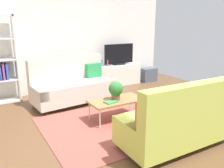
{
  "coord_description": "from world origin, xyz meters",
  "views": [
    {
      "loc": [
        -2.27,
        -3.65,
        1.93
      ],
      "look_at": [
        0.16,
        0.49,
        0.65
      ],
      "focal_mm": 37.49,
      "sensor_mm": 36.0,
      "label": 1
    }
  ],
  "objects_px": {
    "couch_beige": "(72,85)",
    "tv_console": "(118,75)",
    "potted_plant": "(116,90)",
    "table_book_0": "(111,102)",
    "couch_green": "(180,120)",
    "bottle_0": "(108,63)",
    "tv": "(119,55)",
    "coffee_table": "(117,101)",
    "vase_0": "(101,63)",
    "storage_trunk": "(148,74)"
  },
  "relations": [
    {
      "from": "couch_beige",
      "to": "tv_console",
      "type": "xyz_separation_m",
      "value": [
        1.89,
        0.9,
        -0.12
      ]
    },
    {
      "from": "potted_plant",
      "to": "table_book_0",
      "type": "bearing_deg",
      "value": -151.84
    },
    {
      "from": "couch_green",
      "to": "bottle_0",
      "type": "distance_m",
      "value": 3.8
    },
    {
      "from": "tv_console",
      "to": "tv",
      "type": "height_order",
      "value": "tv"
    },
    {
      "from": "tv",
      "to": "table_book_0",
      "type": "bearing_deg",
      "value": -125.09
    },
    {
      "from": "coffee_table",
      "to": "vase_0",
      "type": "height_order",
      "value": "vase_0"
    },
    {
      "from": "storage_trunk",
      "to": "vase_0",
      "type": "bearing_deg",
      "value": 174.9
    },
    {
      "from": "tv_console",
      "to": "couch_green",
      "type": "bearing_deg",
      "value": -107.95
    },
    {
      "from": "couch_green",
      "to": "table_book_0",
      "type": "bearing_deg",
      "value": 110.39
    },
    {
      "from": "couch_beige",
      "to": "vase_0",
      "type": "distance_m",
      "value": 1.64
    },
    {
      "from": "bottle_0",
      "to": "couch_beige",
      "type": "bearing_deg",
      "value": -149.68
    },
    {
      "from": "couch_beige",
      "to": "bottle_0",
      "type": "distance_m",
      "value": 1.73
    },
    {
      "from": "couch_green",
      "to": "coffee_table",
      "type": "height_order",
      "value": "couch_green"
    },
    {
      "from": "couch_green",
      "to": "tv",
      "type": "height_order",
      "value": "tv"
    },
    {
      "from": "potted_plant",
      "to": "table_book_0",
      "type": "height_order",
      "value": "potted_plant"
    },
    {
      "from": "couch_beige",
      "to": "tv_console",
      "type": "bearing_deg",
      "value": -159.92
    },
    {
      "from": "bottle_0",
      "to": "table_book_0",
      "type": "bearing_deg",
      "value": -118.03
    },
    {
      "from": "coffee_table",
      "to": "potted_plant",
      "type": "bearing_deg",
      "value": -170.73
    },
    {
      "from": "tv",
      "to": "table_book_0",
      "type": "height_order",
      "value": "tv"
    },
    {
      "from": "couch_green",
      "to": "table_book_0",
      "type": "distance_m",
      "value": 1.41
    },
    {
      "from": "tv",
      "to": "bottle_0",
      "type": "distance_m",
      "value": 0.47
    },
    {
      "from": "tv",
      "to": "potted_plant",
      "type": "distance_m",
      "value": 2.78
    },
    {
      "from": "storage_trunk",
      "to": "potted_plant",
      "type": "xyz_separation_m",
      "value": [
        -2.62,
        -2.22,
        0.41
      ]
    },
    {
      "from": "tv_console",
      "to": "table_book_0",
      "type": "height_order",
      "value": "tv_console"
    },
    {
      "from": "couch_green",
      "to": "storage_trunk",
      "type": "xyz_separation_m",
      "value": [
        2.31,
        3.64,
        -0.23
      ]
    },
    {
      "from": "tv",
      "to": "vase_0",
      "type": "bearing_deg",
      "value": 173.12
    },
    {
      "from": "storage_trunk",
      "to": "potted_plant",
      "type": "relative_size",
      "value": 1.38
    },
    {
      "from": "tv_console",
      "to": "table_book_0",
      "type": "relative_size",
      "value": 5.83
    },
    {
      "from": "tv_console",
      "to": "couch_beige",
      "type": "bearing_deg",
      "value": -154.52
    },
    {
      "from": "couch_beige",
      "to": "couch_green",
      "type": "bearing_deg",
      "value": 97.95
    },
    {
      "from": "vase_0",
      "to": "potted_plant",
      "type": "bearing_deg",
      "value": -111.52
    },
    {
      "from": "couch_green",
      "to": "storage_trunk",
      "type": "distance_m",
      "value": 4.32
    },
    {
      "from": "couch_green",
      "to": "tv_console",
      "type": "relative_size",
      "value": 1.37
    },
    {
      "from": "table_book_0",
      "to": "bottle_0",
      "type": "relative_size",
      "value": 1.3
    },
    {
      "from": "couch_beige",
      "to": "table_book_0",
      "type": "relative_size",
      "value": 8.21
    },
    {
      "from": "table_book_0",
      "to": "tv_console",
      "type": "bearing_deg",
      "value": 55.13
    },
    {
      "from": "couch_beige",
      "to": "storage_trunk",
      "type": "distance_m",
      "value": 3.1
    },
    {
      "from": "storage_trunk",
      "to": "table_book_0",
      "type": "xyz_separation_m",
      "value": [
        -2.78,
        -2.31,
        0.21
      ]
    },
    {
      "from": "couch_beige",
      "to": "couch_green",
      "type": "distance_m",
      "value": 2.92
    },
    {
      "from": "tv",
      "to": "couch_green",
      "type": "bearing_deg",
      "value": -108.04
    },
    {
      "from": "tv",
      "to": "vase_0",
      "type": "relative_size",
      "value": 5.31
    },
    {
      "from": "bottle_0",
      "to": "tv_console",
      "type": "bearing_deg",
      "value": 5.47
    },
    {
      "from": "couch_beige",
      "to": "potted_plant",
      "type": "distance_m",
      "value": 1.48
    },
    {
      "from": "couch_green",
      "to": "vase_0",
      "type": "distance_m",
      "value": 3.86
    },
    {
      "from": "table_book_0",
      "to": "bottle_0",
      "type": "bearing_deg",
      "value": 61.97
    },
    {
      "from": "couch_green",
      "to": "potted_plant",
      "type": "height_order",
      "value": "couch_green"
    },
    {
      "from": "vase_0",
      "to": "bottle_0",
      "type": "bearing_deg",
      "value": -28.99
    },
    {
      "from": "tv_console",
      "to": "storage_trunk",
      "type": "distance_m",
      "value": 1.11
    },
    {
      "from": "couch_beige",
      "to": "potted_plant",
      "type": "height_order",
      "value": "couch_beige"
    },
    {
      "from": "tv",
      "to": "storage_trunk",
      "type": "xyz_separation_m",
      "value": [
        1.1,
        -0.08,
        -0.73
      ]
    }
  ]
}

